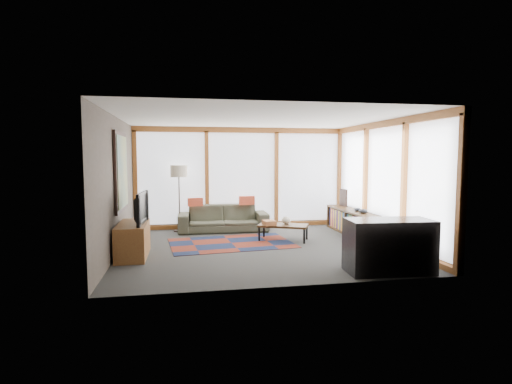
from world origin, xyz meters
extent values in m
plane|color=#31312E|center=(0.00, 0.00, 0.00)|extent=(5.50, 5.50, 0.00)
cube|color=#433B32|center=(-2.75, 0.00, 1.30)|extent=(0.04, 5.00, 2.60)
cube|color=#433B32|center=(0.00, -2.50, 1.30)|extent=(5.50, 0.04, 2.60)
cube|color=silver|center=(0.00, 0.00, 2.60)|extent=(5.50, 5.00, 0.04)
cube|color=white|center=(0.00, 2.47, 1.30)|extent=(5.30, 0.02, 2.35)
cube|color=white|center=(2.72, 0.00, 1.30)|extent=(0.02, 4.80, 2.35)
cube|color=black|center=(-2.71, 0.30, 1.55)|extent=(0.05, 1.35, 1.55)
cube|color=gold|center=(-2.69, 0.30, 1.55)|extent=(0.02, 1.20, 1.40)
cube|color=maroon|center=(-0.52, 0.48, 0.01)|extent=(2.71, 1.90, 0.01)
imported|color=#363628|center=(-0.55, 1.95, 0.32)|extent=(2.23, 0.92, 0.64)
cube|color=#B94228|center=(-1.23, 1.90, 0.75)|extent=(0.38, 0.20, 0.20)
cube|color=#B94228|center=(0.05, 1.98, 0.75)|extent=(0.40, 0.16, 0.22)
cube|color=#99572B|center=(0.32, 0.57, 0.41)|extent=(0.28, 0.34, 0.10)
ellipsoid|color=beige|center=(0.72, 0.62, 0.44)|extent=(0.23, 0.23, 0.18)
ellipsoid|color=black|center=(2.44, 0.40, 0.63)|extent=(0.21, 0.21, 0.10)
ellipsoid|color=black|center=(2.46, 0.73, 0.63)|extent=(0.18, 0.18, 0.08)
cube|color=black|center=(2.51, 1.72, 0.80)|extent=(0.08, 0.34, 0.44)
cube|color=brown|center=(-2.44, -0.32, 0.31)|extent=(0.52, 1.24, 0.62)
imported|color=black|center=(-2.35, -0.36, 0.91)|extent=(0.20, 1.01, 0.58)
cube|color=black|center=(1.71, -2.09, 0.43)|extent=(1.38, 0.71, 0.85)
camera|label=1|loc=(-1.50, -7.87, 1.84)|focal=28.00mm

